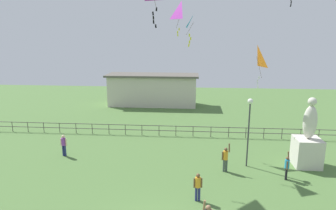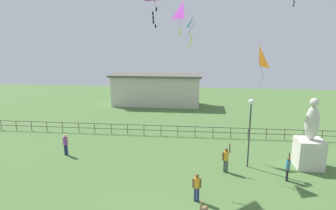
# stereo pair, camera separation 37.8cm
# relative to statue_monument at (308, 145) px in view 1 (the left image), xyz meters

# --- Properties ---
(statue_monument) EXTENTS (1.68, 1.68, 4.75)m
(statue_monument) POSITION_rel_statue_monument_xyz_m (0.00, 0.00, 0.00)
(statue_monument) COLOR beige
(statue_monument) RESTS_ON ground_plane
(lamppost) EXTENTS (0.36, 0.36, 4.70)m
(lamppost) POSITION_rel_statue_monument_xyz_m (-4.03, -0.42, 1.88)
(lamppost) COLOR #38383D
(lamppost) RESTS_ON ground_plane
(person_0) EXTENTS (0.31, 0.45, 1.76)m
(person_0) POSITION_rel_statue_monument_xyz_m (-1.94, -2.20, -0.63)
(person_0) COLOR black
(person_0) RESTS_ON ground_plane
(person_2) EXTENTS (0.47, 0.29, 1.58)m
(person_2) POSITION_rel_statue_monument_xyz_m (-7.40, -5.12, -0.61)
(person_2) COLOR navy
(person_2) RESTS_ON ground_plane
(person_3) EXTENTS (0.48, 0.30, 1.61)m
(person_3) POSITION_rel_statue_monument_xyz_m (-17.13, 0.24, -0.59)
(person_3) COLOR navy
(person_3) RESTS_ON ground_plane
(person_4) EXTENTS (0.51, 0.30, 1.93)m
(person_4) POSITION_rel_statue_monument_xyz_m (-5.57, -1.39, -0.54)
(person_4) COLOR #3F4C47
(person_4) RESTS_ON ground_plane
(kite_2) EXTENTS (0.74, 1.14, 2.04)m
(kite_2) POSITION_rel_statue_monument_xyz_m (-7.81, 0.75, 7.97)
(kite_2) COLOR #198CD1
(kite_3) EXTENTS (1.16, 1.13, 2.62)m
(kite_3) POSITION_rel_statue_monument_xyz_m (-8.76, 4.32, 8.97)
(kite_3) COLOR #B22DB2
(kite_4) EXTENTS (0.85, 1.27, 3.00)m
(kite_4) POSITION_rel_statue_monument_xyz_m (-3.40, 1.60, 5.69)
(kite_4) COLOR orange
(waterfront_railing) EXTENTS (36.03, 0.06, 0.95)m
(waterfront_railing) POSITION_rel_statue_monument_xyz_m (-9.81, 5.42, -0.89)
(waterfront_railing) COLOR #4C4742
(waterfront_railing) RESTS_ON ground_plane
(pavilion_building) EXTENTS (11.53, 4.02, 3.97)m
(pavilion_building) POSITION_rel_statue_monument_xyz_m (-12.88, 17.42, 0.50)
(pavilion_building) COLOR beige
(pavilion_building) RESTS_ON ground_plane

